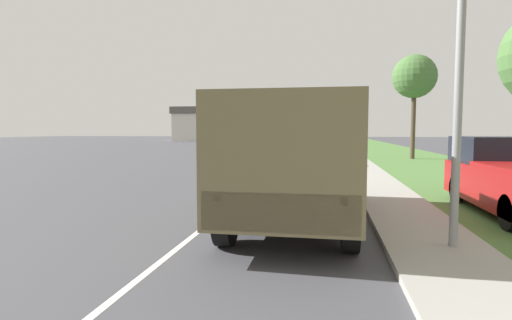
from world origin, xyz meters
TOP-DOWN VIEW (x-y plane):
  - ground_plane at (0.00, 40.00)m, footprint 180.00×180.00m
  - lane_centre_stripe at (0.00, 40.00)m, footprint 0.12×120.00m
  - sidewalk_right at (4.50, 40.00)m, footprint 1.80×120.00m
  - grass_strip_right at (8.90, 40.00)m, footprint 7.00×120.00m
  - military_truck at (1.91, 10.10)m, footprint 2.50×6.53m
  - car_nearest_ahead at (1.77, 24.42)m, footprint 1.70×4.24m
  - car_second_ahead at (-2.14, 40.26)m, footprint 1.75×4.12m
  - car_third_ahead at (-1.44, 54.67)m, footprint 1.79×3.98m
  - tree_far_right at (8.76, 31.74)m, footprint 3.11×3.11m
  - building_distant at (-19.17, 79.19)m, footprint 14.94×13.08m

SIDE VIEW (x-z plane):
  - ground_plane at x=0.00m, z-range 0.00..0.00m
  - lane_centre_stripe at x=0.00m, z-range 0.00..0.00m
  - grass_strip_right at x=8.90m, z-range 0.00..0.02m
  - sidewalk_right at x=4.50m, z-range 0.00..0.12m
  - car_second_ahead at x=-2.14m, z-range -0.06..1.34m
  - car_third_ahead at x=-1.44m, z-range -0.08..1.48m
  - car_nearest_ahead at x=1.77m, z-range -0.10..1.65m
  - military_truck at x=1.91m, z-range 0.18..2.89m
  - building_distant at x=-19.17m, z-range 0.04..6.57m
  - tree_far_right at x=8.76m, z-range 2.15..9.64m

